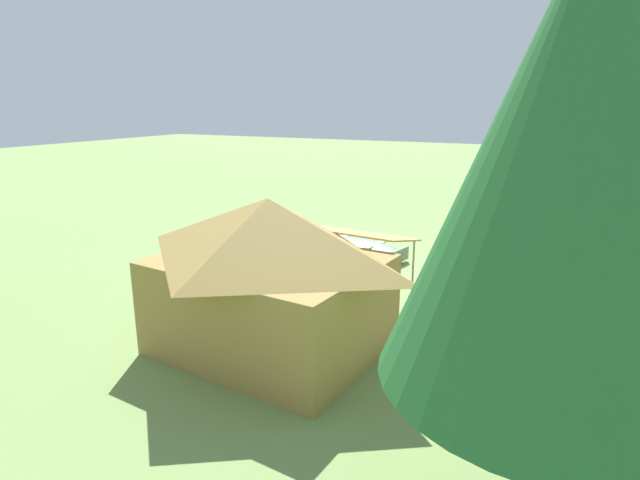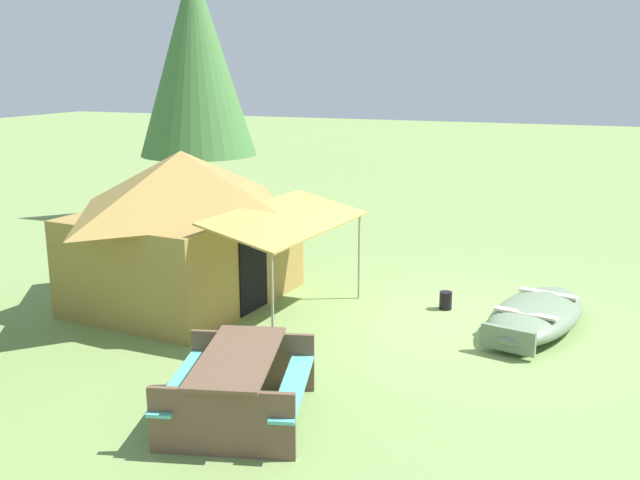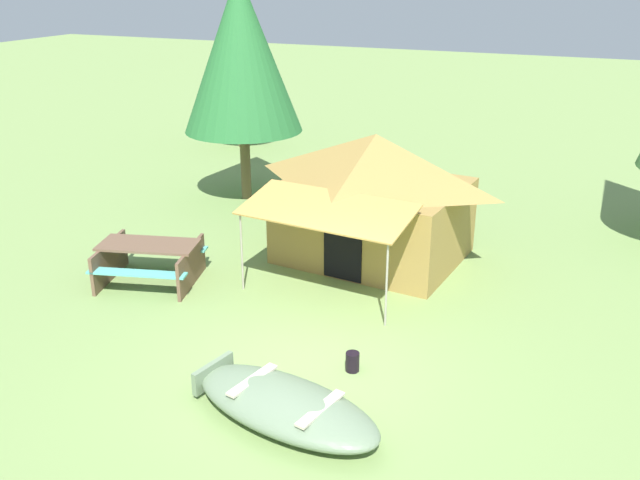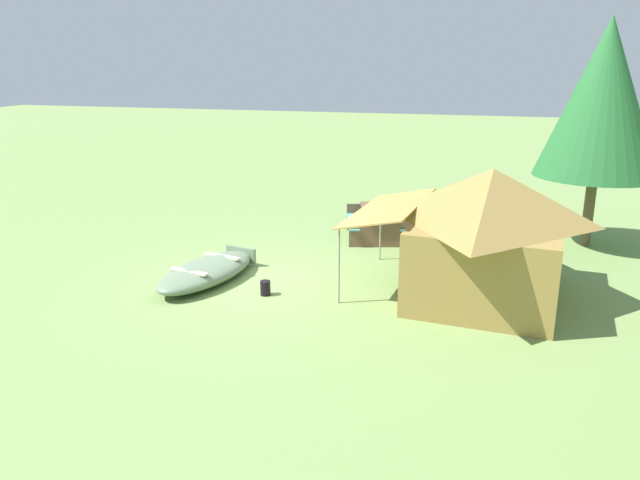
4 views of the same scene
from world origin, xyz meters
name	(u,v)px [view 3 (image 3 of 4)]	position (x,y,z in m)	size (l,w,h in m)	color
ground_plane	(303,371)	(0.00, 0.00, 0.00)	(80.00, 80.00, 0.00)	#769450
beached_rowboat	(285,405)	(0.26, -1.13, 0.22)	(2.89, 1.69, 0.43)	slate
canvas_cabin_tent	(374,195)	(-0.47, 4.34, 1.28)	(3.82, 4.29, 2.47)	olive
picnic_table	(150,258)	(-3.80, 1.64, 0.47)	(2.08, 1.88, 0.75)	brown
cooler_box	(404,277)	(0.51, 3.24, 0.19)	(0.49, 0.35, 0.38)	#3167BB
fuel_can	(352,362)	(0.64, 0.28, 0.14)	(0.20, 0.20, 0.29)	black
pine_tree_back_left	(239,36)	(-7.26, 11.29, 3.39)	(2.17, 2.17, 5.33)	brown
pine_tree_back_right	(241,53)	(-4.59, 6.66, 3.50)	(2.81, 2.81, 5.33)	brown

